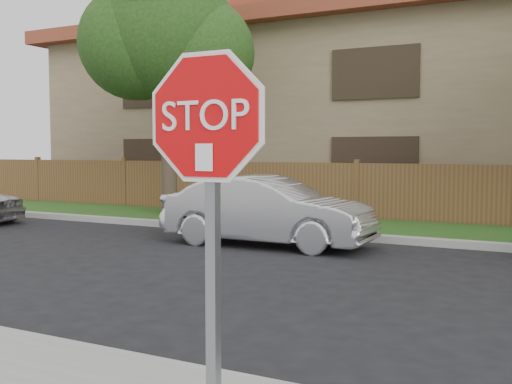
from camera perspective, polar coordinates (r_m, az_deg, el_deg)
The scene contains 5 objects.
far_curb at distance 12.64m, azimuth 22.55°, elevation -4.87°, with size 70.00×0.30×0.15m, color gray.
grass_strip at distance 14.27m, azimuth 23.08°, elevation -3.95°, with size 70.00×3.00×0.12m, color #1E4714.
tree_left at distance 17.38m, azimuth -8.62°, elevation 14.81°, with size 4.80×3.90×7.78m.
stop_sign at distance 3.33m, azimuth -4.56°, elevation 1.59°, with size 1.01×0.13×2.55m.
sedan_left at distance 12.25m, azimuth 1.12°, elevation -1.82°, with size 1.51×4.34×1.43m, color silver.
Camera 1 is at (0.96, -4.31, 1.97)m, focal length 42.00 mm.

